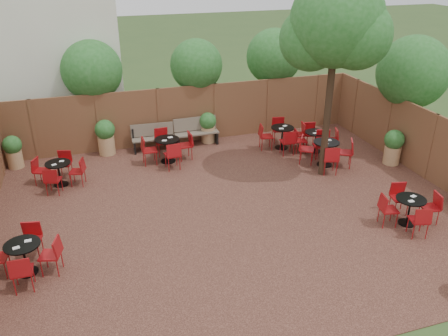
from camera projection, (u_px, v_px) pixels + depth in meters
name	position (u px, v px, depth m)	size (l,w,h in m)	color
ground	(235.00, 210.00, 12.08)	(80.00, 80.00, 0.00)	#354F23
courtyard_paving	(235.00, 209.00, 12.07)	(12.00, 10.00, 0.02)	#341A15
fence_back	(188.00, 114.00, 15.95)	(12.00, 0.08, 2.00)	brown
fence_right	(431.00, 147.00, 13.31)	(0.08, 10.00, 2.00)	brown
neighbour_building	(38.00, 18.00, 15.99)	(5.00, 4.00, 8.00)	silver
overhang_foliage	(163.00, 90.00, 12.89)	(15.45, 10.33, 2.28)	#205B1D
courtyard_tree	(336.00, 28.00, 12.11)	(2.68, 2.58, 5.71)	black
park_bench_left	(153.00, 137.00, 15.48)	(1.45, 0.55, 0.88)	brown
park_bench_right	(196.00, 131.00, 15.89)	(1.52, 0.52, 0.94)	brown
bistro_tables	(237.00, 165.00, 13.51)	(10.33, 7.00, 0.91)	black
planters	(184.00, 139.00, 14.91)	(11.89, 4.15, 1.18)	tan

